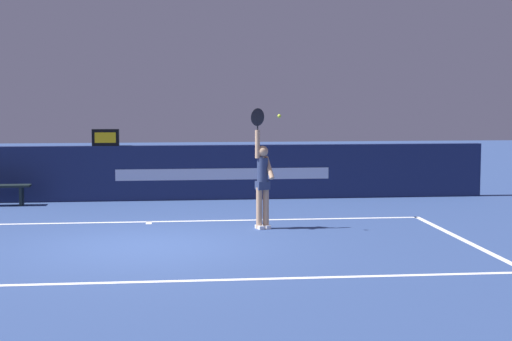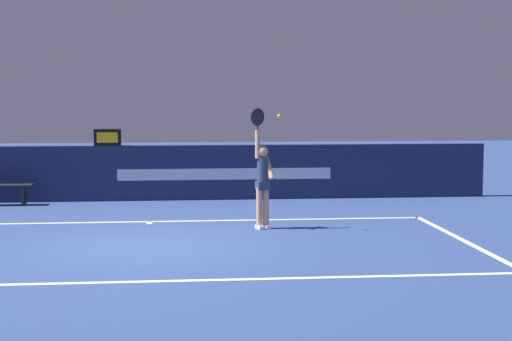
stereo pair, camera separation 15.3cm
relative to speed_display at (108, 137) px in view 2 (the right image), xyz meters
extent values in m
plane|color=navy|center=(1.10, -6.01, -1.55)|extent=(60.00, 60.00, 0.00)
cube|color=white|center=(1.10, -3.39, -1.54)|extent=(11.23, 0.12, 0.00)
cube|color=white|center=(1.10, -8.69, -1.54)|extent=(11.23, 0.12, 0.00)
cube|color=white|center=(6.72, -6.04, -1.54)|extent=(0.12, 5.42, 0.00)
cube|color=white|center=(1.10, -3.54, -1.54)|extent=(0.12, 0.30, 0.00)
cube|color=#1A244C|center=(1.10, 0.00, -0.87)|extent=(16.58, 0.25, 1.35)
cube|color=silver|center=(2.84, -0.12, -0.91)|extent=(5.24, 0.01, 0.28)
cube|color=black|center=(0.00, 0.00, 0.00)|extent=(0.64, 0.20, 0.40)
cube|color=yellow|center=(0.00, -0.10, 0.00)|extent=(0.50, 0.01, 0.25)
cylinder|color=tan|center=(3.37, -4.43, -1.15)|extent=(0.12, 0.12, 0.80)
cylinder|color=tan|center=(3.24, -4.47, -1.15)|extent=(0.12, 0.12, 0.80)
cube|color=white|center=(3.38, -4.45, -1.51)|extent=(0.17, 0.26, 0.07)
cube|color=white|center=(3.24, -4.49, -1.51)|extent=(0.17, 0.26, 0.07)
cylinder|color=navy|center=(3.31, -4.45, -0.46)|extent=(0.21, 0.21, 0.57)
cube|color=navy|center=(3.31, -4.45, -0.71)|extent=(0.29, 0.26, 0.16)
sphere|color=tan|center=(3.31, -4.45, -0.05)|extent=(0.21, 0.21, 0.21)
cylinder|color=tan|center=(3.20, -4.48, 0.09)|extent=(0.12, 0.12, 0.53)
cylinder|color=tan|center=(3.43, -4.47, -0.36)|extent=(0.20, 0.37, 0.44)
ellipsoid|color=black|center=(3.20, -4.48, 0.61)|extent=(0.31, 0.13, 0.37)
cylinder|color=black|center=(3.20, -4.48, 0.42)|extent=(0.03, 0.03, 0.18)
sphere|color=#C9DE35|center=(3.58, -4.79, 0.63)|extent=(0.07, 0.07, 0.07)
cube|color=black|center=(-1.91, -0.60, -1.32)|extent=(0.06, 0.32, 0.46)
camera|label=1|loc=(1.52, -19.67, 1.03)|focal=56.36mm
camera|label=2|loc=(1.67, -19.69, 1.03)|focal=56.36mm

